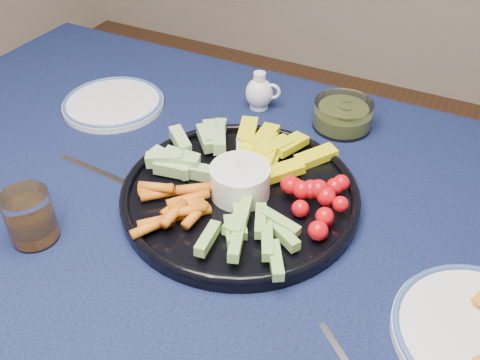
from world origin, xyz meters
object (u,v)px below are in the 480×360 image
at_px(pickle_bowl, 343,116).
at_px(juice_tumbler, 31,219).
at_px(dining_table, 254,293).
at_px(creamer_pitcher, 260,93).
at_px(side_plate_extra, 113,103).
at_px(crudite_platter, 239,190).

relative_size(pickle_bowl, juice_tumbler, 1.37).
bearing_deg(dining_table, creamer_pitcher, 114.98).
bearing_deg(creamer_pitcher, side_plate_extra, -153.01).
distance_m(pickle_bowl, juice_tumbler, 0.59).
bearing_deg(dining_table, side_plate_extra, 151.67).
relative_size(crudite_platter, side_plate_extra, 1.87).
height_order(dining_table, pickle_bowl, pickle_bowl).
bearing_deg(juice_tumbler, creamer_pitcher, 74.70).
relative_size(dining_table, crudite_platter, 4.31).
xyz_separation_m(pickle_bowl, juice_tumbler, (-0.31, -0.51, 0.01)).
bearing_deg(creamer_pitcher, pickle_bowl, 2.85).
distance_m(creamer_pitcher, pickle_bowl, 0.18).
relative_size(crudite_platter, juice_tumbler, 4.63).
bearing_deg(pickle_bowl, juice_tumbler, -121.55).
height_order(dining_table, side_plate_extra, side_plate_extra).
xyz_separation_m(creamer_pitcher, pickle_bowl, (0.17, 0.01, -0.01)).
bearing_deg(side_plate_extra, dining_table, -28.33).
bearing_deg(pickle_bowl, dining_table, -89.87).
relative_size(crudite_platter, pickle_bowl, 3.37).
distance_m(creamer_pitcher, side_plate_extra, 0.30).
height_order(crudite_platter, juice_tumbler, crudite_platter).
bearing_deg(creamer_pitcher, juice_tumbler, -105.30).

